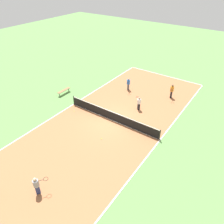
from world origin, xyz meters
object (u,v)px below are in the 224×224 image
(tennis_net, at_px, (112,116))
(player_far_white, at_px, (139,103))
(player_baseline_gray, at_px, (37,185))
(tennis_ball_near_net, at_px, (74,111))
(player_center_orange, at_px, (172,90))
(player_near_blue, at_px, (128,83))
(bench, at_px, (64,91))
(tennis_ball_right_alley, at_px, (101,139))

(tennis_net, xyz_separation_m, player_far_white, (-1.12, -2.94, 0.28))
(player_baseline_gray, xyz_separation_m, tennis_ball_near_net, (4.49, -7.98, -0.74))
(tennis_net, xyz_separation_m, player_center_orange, (-2.81, -6.96, 0.38))
(player_far_white, relative_size, player_near_blue, 0.96)
(tennis_ball_near_net, bearing_deg, player_baseline_gray, 119.34)
(player_far_white, bearing_deg, player_near_blue, 1.00)
(tennis_net, distance_m, tennis_ball_near_net, 3.95)
(bench, xyz_separation_m, player_far_white, (-8.29, -1.91, 0.41))
(bench, distance_m, player_center_orange, 11.62)
(player_near_blue, bearing_deg, player_baseline_gray, -14.06)
(tennis_ball_near_net, bearing_deg, bench, -30.57)
(tennis_ball_right_alley, bearing_deg, player_far_white, -93.10)
(player_far_white, height_order, player_near_blue, player_near_blue)
(tennis_ball_near_net, bearing_deg, tennis_ball_right_alley, 159.66)
(player_near_blue, bearing_deg, player_far_white, 21.90)
(player_near_blue, relative_size, tennis_ball_near_net, 21.12)
(tennis_net, relative_size, player_near_blue, 6.60)
(bench, distance_m, player_near_blue, 7.18)
(player_near_blue, height_order, tennis_ball_near_net, player_near_blue)
(player_near_blue, distance_m, player_baseline_gray, 15.00)
(player_near_blue, distance_m, tennis_ball_right_alley, 8.95)
(bench, distance_m, tennis_ball_right_alley, 8.81)
(player_near_blue, xyz_separation_m, player_center_orange, (-4.66, -1.12, 0.06))
(bench, bearing_deg, player_baseline_gray, 38.24)
(bench, bearing_deg, tennis_ball_right_alley, 65.13)
(tennis_net, relative_size, bench, 5.58)
(tennis_net, bearing_deg, player_center_orange, -112.00)
(tennis_ball_near_net, distance_m, tennis_ball_right_alley, 4.92)
(tennis_net, bearing_deg, player_near_blue, -72.41)
(player_baseline_gray, bearing_deg, bench, 72.20)
(bench, relative_size, player_baseline_gray, 1.23)
(bench, bearing_deg, player_near_blue, 132.11)
(tennis_net, distance_m, player_near_blue, 6.13)
(player_far_white, height_order, player_baseline_gray, same)
(player_far_white, distance_m, tennis_ball_right_alley, 5.67)
(player_near_blue, bearing_deg, player_center_orange, 79.76)
(tennis_net, distance_m, bench, 7.24)
(bench, distance_m, tennis_ball_near_net, 3.93)
(tennis_net, height_order, tennis_ball_right_alley, tennis_net)
(player_center_orange, distance_m, tennis_ball_near_net, 10.35)
(player_center_orange, xyz_separation_m, player_baseline_gray, (2.12, 15.91, -0.09))
(player_baseline_gray, height_order, tennis_ball_near_net, player_baseline_gray)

